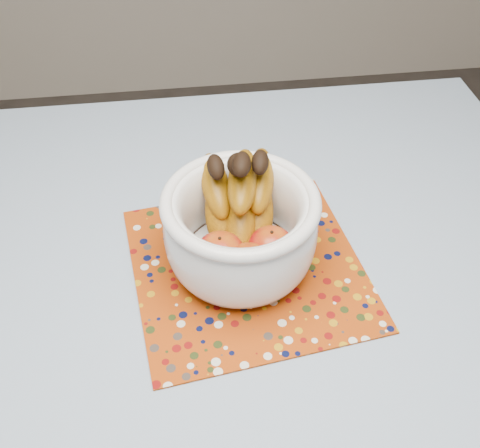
{
  "coord_description": "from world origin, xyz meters",
  "views": [
    {
      "loc": [
        -0.04,
        -0.5,
        1.47
      ],
      "look_at": [
        0.04,
        0.12,
        0.85
      ],
      "focal_mm": 42.0,
      "sensor_mm": 36.0,
      "label": 1
    }
  ],
  "objects": [
    {
      "name": "table",
      "position": [
        0.0,
        0.0,
        0.67
      ],
      "size": [
        1.2,
        1.2,
        0.75
      ],
      "color": "brown",
      "rests_on": "ground"
    },
    {
      "name": "fruit_bowl",
      "position": [
        0.04,
        0.13,
        0.85
      ],
      "size": [
        0.24,
        0.26,
        0.21
      ],
      "color": "white",
      "rests_on": "placemat"
    },
    {
      "name": "tablecloth",
      "position": [
        0.0,
        0.0,
        0.76
      ],
      "size": [
        1.32,
        1.32,
        0.01
      ],
      "primitive_type": "cube",
      "color": "slate",
      "rests_on": "table"
    },
    {
      "name": "placemat",
      "position": [
        0.05,
        0.11,
        0.76
      ],
      "size": [
        0.42,
        0.42,
        0.0
      ],
      "primitive_type": "cube",
      "rotation": [
        0.0,
        0.0,
        0.13
      ],
      "color": "#963408",
      "rests_on": "tablecloth"
    }
  ]
}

